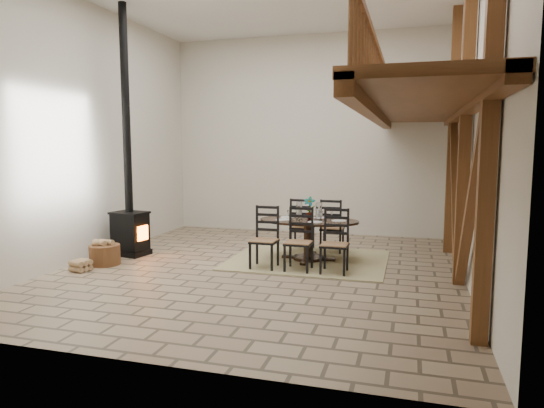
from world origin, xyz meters
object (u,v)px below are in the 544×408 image
(wood_stove, at_px, (129,201))
(log_stack, at_px, (81,266))
(log_basket, at_px, (105,254))
(dining_table, at_px, (307,240))

(wood_stove, distance_m, log_stack, 1.75)
(wood_stove, distance_m, log_basket, 1.26)
(log_basket, distance_m, log_stack, 0.57)
(log_stack, bearing_deg, dining_table, 26.20)
(wood_stove, relative_size, log_stack, 13.68)
(wood_stove, bearing_deg, log_basket, -81.08)
(dining_table, distance_m, log_basket, 3.85)
(dining_table, relative_size, log_stack, 5.93)
(wood_stove, xyz_separation_m, log_stack, (-0.12, -1.42, -1.01))
(dining_table, distance_m, wood_stove, 3.70)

